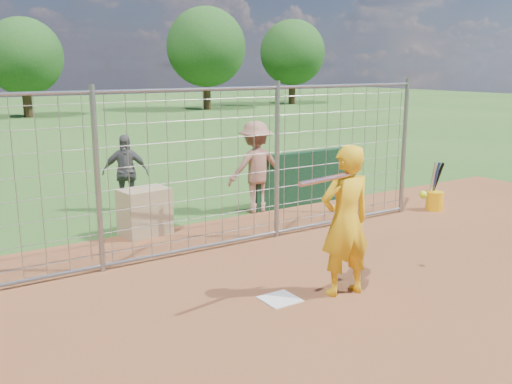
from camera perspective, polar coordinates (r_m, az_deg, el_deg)
ground at (r=7.34m, az=1.49°, el=-10.24°), size 100.00×100.00×0.00m
home_plate at (r=7.18m, az=2.41°, el=-10.67°), size 0.43×0.43×0.02m
dugout_wall at (r=11.91m, az=5.10°, el=1.42°), size 2.60×0.20×1.10m
batter at (r=7.15m, az=8.93°, el=-2.90°), size 0.75×0.55×1.91m
bystander_b at (r=11.55m, az=-12.94°, el=1.89°), size 0.97×0.72×1.53m
bystander_c at (r=11.13m, az=-0.04°, el=2.51°), size 1.19×0.73×1.79m
equipment_bin at (r=9.90m, az=-11.06°, el=-1.95°), size 0.86×0.64×0.80m
equipment_in_play at (r=6.85m, az=9.51°, el=0.87°), size 2.10×0.22×0.46m
bucket_with_bats at (r=11.93m, az=17.42°, el=-0.59°), size 0.34×0.37×0.97m
backstop_fence at (r=8.63m, az=-6.05°, el=1.92°), size 9.08×0.08×2.60m
tree_line at (r=34.41m, az=-22.13°, el=13.14°), size 44.66×6.72×6.48m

